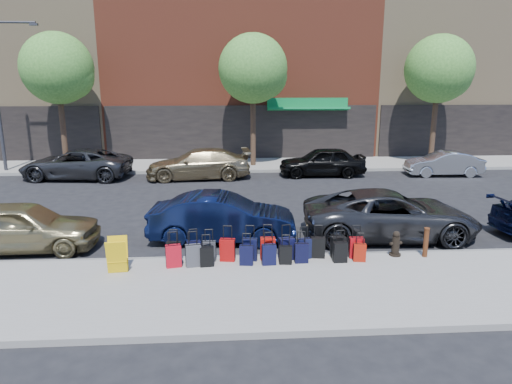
{
  "coord_description": "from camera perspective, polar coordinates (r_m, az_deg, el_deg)",
  "views": [
    {
      "loc": [
        -1.01,
        -16.36,
        4.87
      ],
      "look_at": [
        -0.05,
        -1.5,
        1.23
      ],
      "focal_mm": 32.0,
      "sensor_mm": 36.0,
      "label": 1
    }
  ],
  "objects": [
    {
      "name": "suitcase_back_10",
      "position": [
        12.63,
        12.82,
        -7.37
      ],
      "size": [
        0.35,
        0.24,
        0.78
      ],
      "rotation": [
        0.0,
        0.0,
        -0.17
      ],
      "color": "#991909",
      "rests_on": "sidewalk_near"
    },
    {
      "name": "suitcase_front_1",
      "position": [
        12.41,
        -7.76,
        -7.35
      ],
      "size": [
        0.4,
        0.27,
        0.89
      ],
      "rotation": [
        0.0,
        0.0,
        0.2
      ],
      "color": "black",
      "rests_on": "sidewalk_near"
    },
    {
      "name": "bollard",
      "position": [
        13.39,
        20.47,
        -5.86
      ],
      "size": [
        0.15,
        0.15,
        0.83
      ],
      "color": "#38190C",
      "rests_on": "sidewalk_near"
    },
    {
      "name": "car_far_1",
      "position": [
        23.38,
        -7.22,
        3.51
      ],
      "size": [
        5.35,
        2.41,
        1.52
      ],
      "primitive_type": "imported",
      "rotation": [
        0.0,
        0.0,
        -1.52
      ],
      "color": "#93805A",
      "rests_on": "ground"
    },
    {
      "name": "sidewalk_near",
      "position": [
        11.01,
        1.98,
        -12.07
      ],
      "size": [
        60.0,
        4.0,
        0.15
      ],
      "primitive_type": "cube",
      "color": "gray",
      "rests_on": "ground"
    },
    {
      "name": "tree_center",
      "position": [
        25.92,
        -0.05,
        14.94
      ],
      "size": [
        3.8,
        3.8,
        7.27
      ],
      "color": "black",
      "rests_on": "sidewalk_far"
    },
    {
      "name": "suitcase_back_4",
      "position": [
        12.09,
        -1.21,
        -7.88
      ],
      "size": [
        0.38,
        0.25,
        0.85
      ],
      "rotation": [
        0.0,
        0.0,
        -0.12
      ],
      "color": "black",
      "rests_on": "sidewalk_near"
    },
    {
      "name": "suitcase_front_7",
      "position": [
        12.57,
        6.04,
        -7.03
      ],
      "size": [
        0.4,
        0.26,
        0.89
      ],
      "rotation": [
        0.0,
        0.0,
        0.17
      ],
      "color": "black",
      "rests_on": "sidewalk_near"
    },
    {
      "name": "suitcase_front_8",
      "position": [
        12.66,
        7.76,
        -6.88
      ],
      "size": [
        0.4,
        0.26,
        0.91
      ],
      "rotation": [
        0.0,
        0.0,
        -0.14
      ],
      "color": "black",
      "rests_on": "sidewalk_near"
    },
    {
      "name": "building_right",
      "position": [
        38.55,
        23.84,
        18.76
      ],
      "size": [
        15.0,
        12.12,
        18.0
      ],
      "color": "#97805C",
      "rests_on": "ground"
    },
    {
      "name": "sidewalk_far",
      "position": [
        26.81,
        -1.49,
        3.43
      ],
      "size": [
        60.0,
        4.0,
        0.15
      ],
      "primitive_type": "cube",
      "color": "gray",
      "rests_on": "ground"
    },
    {
      "name": "suitcase_back_6",
      "position": [
        12.17,
        3.72,
        -7.84
      ],
      "size": [
        0.35,
        0.23,
        0.79
      ],
      "rotation": [
        0.0,
        0.0,
        -0.1
      ],
      "color": "black",
      "rests_on": "sidewalk_near"
    },
    {
      "name": "display_rack",
      "position": [
        12.12,
        -16.95,
        -7.6
      ],
      "size": [
        0.54,
        0.59,
        0.87
      ],
      "rotation": [
        0.0,
        0.0,
        0.11
      ],
      "color": "yellow",
      "rests_on": "sidewalk_near"
    },
    {
      "name": "car_near_0",
      "position": [
        14.96,
        -27.21,
        -3.85
      ],
      "size": [
        4.37,
        1.83,
        1.48
      ],
      "primitive_type": "imported",
      "rotation": [
        0.0,
        0.0,
        1.59
      ],
      "color": "#8F8258",
      "rests_on": "ground"
    },
    {
      "name": "tree_right",
      "position": [
        28.58,
        22.14,
        13.85
      ],
      "size": [
        3.8,
        3.8,
        7.27
      ],
      "color": "black",
      "rests_on": "sidewalk_far"
    },
    {
      "name": "suitcase_front_10",
      "position": [
        12.82,
        12.41,
        -6.81
      ],
      "size": [
        0.39,
        0.23,
        0.92
      ],
      "rotation": [
        0.0,
        0.0,
        -0.05
      ],
      "color": "#AF0B12",
      "rests_on": "sidewalk_near"
    },
    {
      "name": "suitcase_back_5",
      "position": [
        12.1,
        1.62,
        -7.81
      ],
      "size": [
        0.38,
        0.24,
        0.88
      ],
      "rotation": [
        0.0,
        0.0,
        0.08
      ],
      "color": "black",
      "rests_on": "sidewalk_near"
    },
    {
      "name": "suitcase_back_7",
      "position": [
        12.29,
        5.68,
        -7.57
      ],
      "size": [
        0.36,
        0.22,
        0.85
      ],
      "rotation": [
        0.0,
        0.0,
        0.02
      ],
      "color": "black",
      "rests_on": "sidewalk_near"
    },
    {
      "name": "building_left",
      "position": [
        37.6,
        -28.52,
        16.9
      ],
      "size": [
        15.0,
        12.12,
        16.0
      ],
      "color": "#97805C",
      "rests_on": "ground"
    },
    {
      "name": "tree_left",
      "position": [
        27.34,
        -23.29,
        13.8
      ],
      "size": [
        3.8,
        3.8,
        7.27
      ],
      "color": "black",
      "rests_on": "sidewalk_far"
    },
    {
      "name": "suitcase_back_0",
      "position": [
        12.14,
        -10.28,
        -7.88
      ],
      "size": [
        0.43,
        0.3,
        0.94
      ],
      "rotation": [
        0.0,
        0.0,
        0.2
      ],
      "color": "#B30B1A",
      "rests_on": "sidewalk_near"
    },
    {
      "name": "suitcase_front_4",
      "position": [
        12.37,
        -0.79,
        -7.17
      ],
      "size": [
        0.43,
        0.28,
        0.97
      ],
      "rotation": [
        0.0,
        0.0,
        -0.15
      ],
      "color": "black",
      "rests_on": "sidewalk_near"
    },
    {
      "name": "curb_far",
      "position": [
        24.83,
        -1.3,
        2.6
      ],
      "size": [
        60.0,
        0.08,
        0.15
      ],
      "primitive_type": "cube",
      "color": "gray",
      "rests_on": "ground"
    },
    {
      "name": "car_far_0",
      "position": [
        24.93,
        -21.58,
        3.28
      ],
      "size": [
        5.68,
        3.06,
        1.52
      ],
      "primitive_type": "imported",
      "rotation": [
        0.0,
        0.0,
        -1.67
      ],
      "color": "#343437",
      "rests_on": "ground"
    },
    {
      "name": "car_far_3",
      "position": [
        25.91,
        22.39,
        3.31
      ],
      "size": [
        3.96,
        1.54,
        1.28
      ],
      "primitive_type": "imported",
      "rotation": [
        0.0,
        0.0,
        -1.62
      ],
      "color": "#B0B3B7",
      "rests_on": "ground"
    },
    {
      "name": "car_near_2",
      "position": [
        15.05,
        16.43,
        -2.7
      ],
      "size": [
        5.54,
        2.75,
        1.51
      ],
      "primitive_type": "imported",
      "rotation": [
        0.0,
        0.0,
        1.52
      ],
      "color": "#303032",
      "rests_on": "ground"
    },
    {
      "name": "car_far_2",
      "position": [
        24.12,
        8.26,
        3.79
      ],
      "size": [
        4.5,
        1.9,
        1.52
      ],
      "primitive_type": "imported",
      "rotation": [
        0.0,
        0.0,
        -1.6
      ],
      "color": "black",
      "rests_on": "ground"
    },
    {
      "name": "suitcase_front_2",
      "position": [
        12.4,
        -5.89,
        -7.34
      ],
      "size": [
        0.37,
        0.21,
        0.87
      ],
      "rotation": [
        0.0,
        0.0,
        -0.04
      ],
      "color": "#323236",
      "rests_on": "sidewalk_near"
    },
    {
      "name": "suitcase_front_5",
      "position": [
        12.43,
        1.48,
        -7.07
      ],
      "size": [
        0.41,
        0.23,
        0.97
      ],
      "rotation": [
        0.0,
        0.0,
        -0.03
      ],
      "color": "#B5110B",
      "rests_on": "sidewalk_near"
    },
    {
      "name": "suitcase_front_0",
      "position": [
        12.43,
        -10.24,
        -7.39
      ],
      "size": [
        0.39,
        0.23,
        0.9
      ],
      "rotation": [
        0.0,
        0.0,
        -0.08
      ],
      "color": "black",
      "rests_on": "sidewalk_near"
    },
    {
      "name": "fire_hydrant",
      "position": [
        13.25,
        17.06,
        -6.26
      ],
      "size": [
        0.36,
        0.32,
        0.71
      ],
      "rotation": [
        0.0,
        0.0,
        0.2
      ],
      "color": "black",
      "rests_on": "sidewalk_near"
    },
    {
      "name": "car_near_1",
      "position": [
        14.16,
        -4.21,
        -3.25
      ],
      "size": [
        4.62,
        1.95,
        1.48
      ],
      "primitive_type": "imported",
      "rotation": [
        0.0,
        0.0,
        1.48
      ],
      "color": "#0B1433",
      "rests_on": "ground"
    },
    {
      "name": "suitcase_front_9",
      "position": [
        12.75,
        10.24,
        -6.78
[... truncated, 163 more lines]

